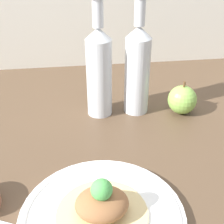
% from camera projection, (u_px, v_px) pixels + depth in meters
% --- Properties ---
extents(ground_plane, '(1.80, 1.10, 0.04)m').
position_uv_depth(ground_plane, '(110.00, 172.00, 0.64)').
color(ground_plane, brown).
extents(plate, '(0.27, 0.27, 0.02)m').
position_uv_depth(plate, '(102.00, 217.00, 0.50)').
color(plate, white).
rests_on(plate, ground_plane).
extents(plated_food, '(0.15, 0.15, 0.07)m').
position_uv_depth(plated_food, '(102.00, 205.00, 0.49)').
color(plated_food, '#D6BC7F').
rests_on(plated_food, plate).
extents(cider_bottle_left, '(0.06, 0.06, 0.29)m').
position_uv_depth(cider_bottle_left, '(100.00, 70.00, 0.74)').
color(cider_bottle_left, silver).
rests_on(cider_bottle_left, ground_plane).
extents(cider_bottle_right, '(0.06, 0.06, 0.29)m').
position_uv_depth(cider_bottle_right, '(137.00, 68.00, 0.75)').
color(cider_bottle_right, silver).
rests_on(cider_bottle_right, ground_plane).
extents(apple, '(0.07, 0.07, 0.09)m').
position_uv_depth(apple, '(182.00, 100.00, 0.78)').
color(apple, '#84B74C').
rests_on(apple, ground_plane).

